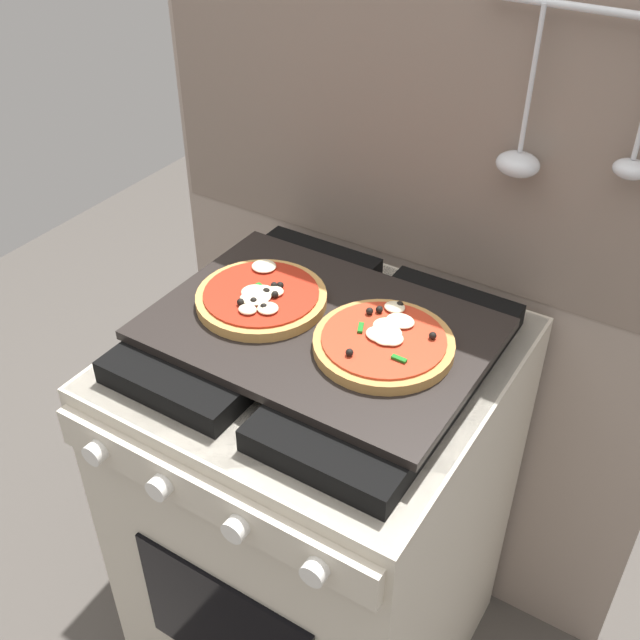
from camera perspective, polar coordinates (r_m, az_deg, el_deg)
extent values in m
plane|color=#4C4742|center=(1.94, 0.00, -22.48)|extent=(4.00, 4.00, 0.00)
cube|color=gray|center=(1.57, 6.52, 1.73)|extent=(1.10, 0.03, 1.55)
cube|color=gray|center=(1.38, 7.29, 14.27)|extent=(1.08, 0.00, 0.56)
cylinder|color=silver|center=(1.20, 20.48, 20.64)|extent=(0.36, 0.01, 0.01)
cylinder|color=silver|center=(1.25, 15.39, 16.66)|extent=(0.01, 0.01, 0.23)
ellipsoid|color=silver|center=(1.30, 14.44, 11.12)|extent=(0.07, 0.06, 0.04)
ellipsoid|color=silver|center=(1.25, 22.01, 10.32)|extent=(0.05, 0.05, 0.03)
cube|color=beige|center=(1.59, 0.00, -14.50)|extent=(0.60, 0.60, 0.86)
cube|color=black|center=(1.29, 0.00, -2.57)|extent=(0.59, 0.59, 0.01)
cube|color=black|center=(1.34, -5.08, 0.32)|extent=(0.24, 0.51, 0.04)
cube|color=black|center=(1.22, 5.58, -3.82)|extent=(0.24, 0.51, 0.04)
cube|color=beige|center=(1.15, -8.47, -12.93)|extent=(0.58, 0.02, 0.07)
cylinder|color=silver|center=(1.25, -16.31, -9.44)|extent=(0.04, 0.02, 0.04)
cylinder|color=silver|center=(1.18, -11.82, -12.07)|extent=(0.04, 0.02, 0.04)
cylinder|color=silver|center=(1.11, -6.27, -15.15)|extent=(0.04, 0.02, 0.04)
cylinder|color=silver|center=(1.06, -0.40, -18.18)|extent=(0.04, 0.02, 0.04)
cube|color=black|center=(1.44, -6.98, -21.90)|extent=(0.36, 0.01, 0.28)
cube|color=black|center=(1.26, 0.00, -0.66)|extent=(0.54, 0.38, 0.02)
cylinder|color=tan|center=(1.30, -4.36, 1.60)|extent=(0.22, 0.22, 0.02)
cylinder|color=#AD2614|center=(1.29, -4.38, 2.00)|extent=(0.19, 0.19, 0.00)
ellipsoid|color=beige|center=(1.35, -4.17, 3.99)|extent=(0.04, 0.04, 0.01)
ellipsoid|color=beige|center=(1.27, -5.01, 1.59)|extent=(0.04, 0.04, 0.01)
ellipsoid|color=beige|center=(1.29, -4.89, 2.07)|extent=(0.04, 0.04, 0.01)
ellipsoid|color=beige|center=(1.28, -4.63, 1.75)|extent=(0.04, 0.05, 0.01)
ellipsoid|color=beige|center=(1.29, -4.33, 2.09)|extent=(0.03, 0.03, 0.01)
ellipsoid|color=beige|center=(1.29, -3.37, 2.14)|extent=(0.03, 0.03, 0.01)
ellipsoid|color=beige|center=(1.25, -3.88, 0.87)|extent=(0.04, 0.03, 0.01)
ellipsoid|color=beige|center=(1.25, -5.39, 0.79)|extent=(0.03, 0.03, 0.01)
sphere|color=black|center=(1.30, -3.41, 2.58)|extent=(0.01, 0.01, 0.01)
cube|color=gold|center=(1.28, -4.07, 1.88)|extent=(0.02, 0.02, 0.00)
cube|color=#19721E|center=(1.30, -4.37, 2.46)|extent=(0.03, 0.02, 0.00)
sphere|color=black|center=(1.27, -3.43, 1.85)|extent=(0.01, 0.01, 0.01)
sphere|color=black|center=(1.26, -5.91, 1.34)|extent=(0.01, 0.01, 0.01)
sphere|color=black|center=(1.28, -4.08, 2.08)|extent=(0.01, 0.01, 0.01)
sphere|color=black|center=(1.30, -2.96, 2.59)|extent=(0.01, 0.01, 0.01)
sphere|color=black|center=(1.26, -4.94, 1.43)|extent=(0.01, 0.01, 0.01)
sphere|color=black|center=(1.25, -4.19, 0.98)|extent=(0.01, 0.01, 0.01)
sphere|color=black|center=(1.28, -4.06, 2.08)|extent=(0.01, 0.01, 0.01)
cylinder|color=#C18947|center=(1.20, 4.83, -1.70)|extent=(0.22, 0.22, 0.02)
cylinder|color=red|center=(1.20, 4.86, -1.28)|extent=(0.19, 0.19, 0.00)
ellipsoid|color=beige|center=(1.20, 5.21, -0.99)|extent=(0.04, 0.04, 0.01)
ellipsoid|color=beige|center=(1.19, 4.78, -1.24)|extent=(0.03, 0.03, 0.01)
ellipsoid|color=beige|center=(1.21, 4.92, -0.43)|extent=(0.04, 0.04, 0.01)
ellipsoid|color=beige|center=(1.22, 5.96, -0.07)|extent=(0.05, 0.04, 0.01)
ellipsoid|color=beige|center=(1.19, 5.04, -1.15)|extent=(0.04, 0.04, 0.01)
ellipsoid|color=beige|center=(1.19, 4.40, -1.16)|extent=(0.05, 0.04, 0.01)
ellipsoid|color=beige|center=(1.25, 5.55, 0.96)|extent=(0.03, 0.03, 0.01)
ellipsoid|color=beige|center=(1.19, 5.43, -1.39)|extent=(0.03, 0.04, 0.01)
sphere|color=black|center=(1.24, 3.69, 0.66)|extent=(0.01, 0.01, 0.01)
cube|color=#19721E|center=(1.15, 5.88, -2.87)|extent=(0.02, 0.01, 0.00)
sphere|color=black|center=(1.15, 2.20, -2.41)|extent=(0.01, 0.01, 0.01)
cube|color=#19721E|center=(1.21, 3.13, -0.46)|extent=(0.02, 0.03, 0.00)
sphere|color=black|center=(1.24, 4.42, 0.79)|extent=(0.01, 0.01, 0.01)
sphere|color=black|center=(1.20, 8.34, -1.15)|extent=(0.01, 0.01, 0.01)
sphere|color=black|center=(1.26, 5.93, 1.14)|extent=(0.01, 0.01, 0.01)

